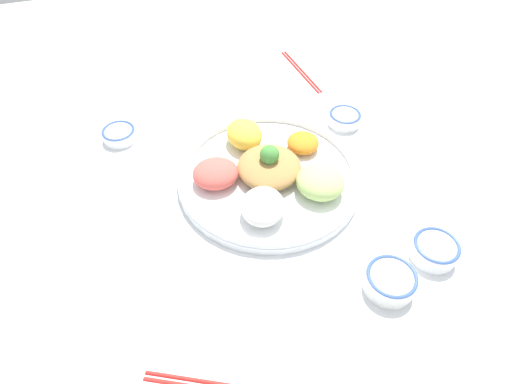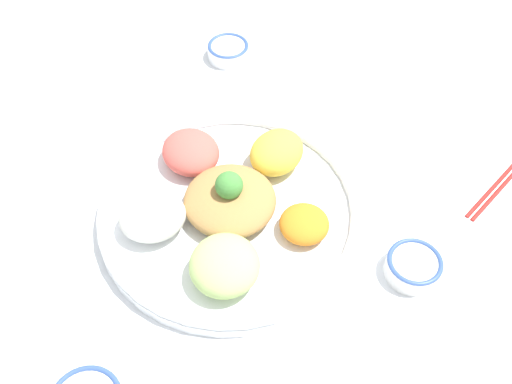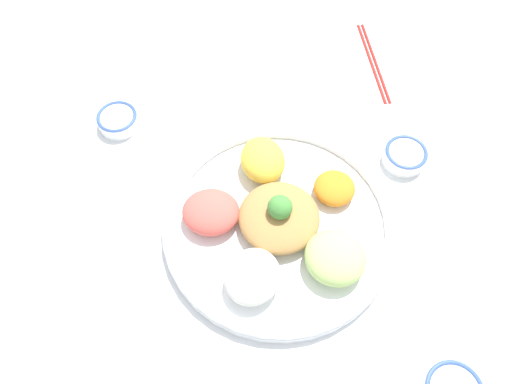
# 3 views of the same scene
# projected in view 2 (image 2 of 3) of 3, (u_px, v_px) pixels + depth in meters

# --- Properties ---
(ground_plane) EXTENTS (2.40, 2.40, 0.00)m
(ground_plane) POSITION_uv_depth(u_px,v_px,m) (235.00, 236.00, 0.94)
(ground_plane) COLOR white
(salad_platter) EXTENTS (0.42, 0.42, 0.10)m
(salad_platter) POSITION_uv_depth(u_px,v_px,m) (228.00, 207.00, 0.94)
(salad_platter) COLOR white
(salad_platter) RESTS_ON ground_plane
(sauce_bowl_red) EXTENTS (0.08, 0.08, 0.03)m
(sauce_bowl_red) POSITION_uv_depth(u_px,v_px,m) (413.00, 266.00, 0.88)
(sauce_bowl_red) COLOR white
(sauce_bowl_red) RESTS_ON ground_plane
(rice_bowl_plain) EXTENTS (0.08, 0.08, 0.03)m
(rice_bowl_plain) POSITION_uv_depth(u_px,v_px,m) (228.00, 50.00, 1.20)
(rice_bowl_plain) COLOR white
(rice_bowl_plain) RESTS_ON ground_plane
(chopsticks_pair_near) EXTENTS (0.24, 0.04, 0.01)m
(chopsticks_pair_near) POSITION_uv_depth(u_px,v_px,m) (507.00, 176.00, 1.01)
(chopsticks_pair_near) COLOR red
(chopsticks_pair_near) RESTS_ON ground_plane
(serving_spoon_main) EXTENTS (0.12, 0.09, 0.01)m
(serving_spoon_main) POSITION_uv_depth(u_px,v_px,m) (342.00, 87.00, 1.15)
(serving_spoon_main) COLOR white
(serving_spoon_main) RESTS_ON ground_plane
(serving_spoon_extra) EXTENTS (0.13, 0.06, 0.01)m
(serving_spoon_extra) POSITION_uv_depth(u_px,v_px,m) (78.00, 91.00, 1.14)
(serving_spoon_extra) COLOR white
(serving_spoon_extra) RESTS_ON ground_plane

